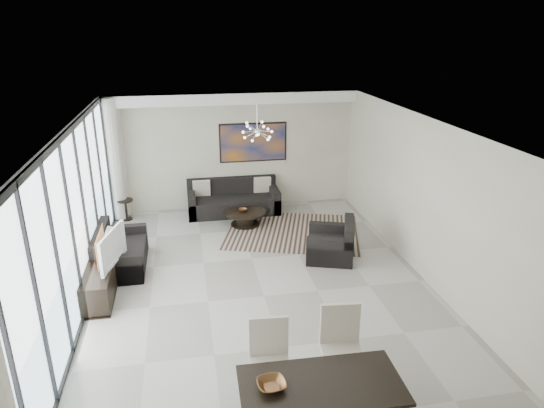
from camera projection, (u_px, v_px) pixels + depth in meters
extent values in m
cube|color=#A8A39B|center=(264.00, 296.00, 8.35)|extent=(6.00, 9.00, 0.02)
cube|color=white|center=(263.00, 131.00, 7.34)|extent=(6.00, 9.00, 0.02)
cube|color=beige|center=(233.00, 151.00, 11.98)|extent=(6.00, 0.02, 2.90)
cube|color=beige|center=(434.00, 206.00, 8.36)|extent=(0.02, 9.00, 2.90)
cube|color=silver|center=(70.00, 232.00, 7.34)|extent=(0.01, 8.95, 2.85)
cube|color=black|center=(58.00, 141.00, 6.86)|extent=(0.04, 8.95, 0.10)
cube|color=black|center=(85.00, 312.00, 7.84)|extent=(0.04, 8.95, 0.06)
cube|color=black|center=(10.00, 357.00, 4.58)|extent=(0.04, 0.05, 2.88)
cube|color=black|center=(38.00, 301.00, 5.50)|extent=(0.04, 0.05, 2.88)
cube|color=black|center=(58.00, 262.00, 6.42)|extent=(0.04, 0.05, 2.88)
cube|color=black|center=(73.00, 232.00, 7.34)|extent=(0.04, 0.05, 2.88)
cube|color=black|center=(84.00, 209.00, 8.27)|extent=(0.04, 0.05, 2.88)
cube|color=black|center=(93.00, 190.00, 9.19)|extent=(0.04, 0.05, 2.88)
cube|color=black|center=(101.00, 175.00, 10.11)|extent=(0.04, 0.05, 2.88)
cube|color=black|center=(107.00, 162.00, 11.03)|extent=(0.04, 0.05, 2.88)
cylinder|color=silver|center=(114.00, 160.00, 11.19)|extent=(0.36, 0.36, 2.85)
cube|color=white|center=(233.00, 98.00, 11.35)|extent=(5.98, 0.40, 0.26)
cube|color=#A85D17|center=(253.00, 143.00, 11.98)|extent=(1.68, 0.04, 0.98)
cylinder|color=silver|center=(257.00, 118.00, 9.79)|extent=(0.02, 0.02, 0.55)
sphere|color=silver|center=(257.00, 131.00, 9.89)|extent=(0.12, 0.12, 0.12)
cube|color=black|center=(293.00, 231.00, 10.94)|extent=(3.43, 2.98, 0.01)
cylinder|color=black|center=(245.00, 212.00, 11.21)|extent=(0.96, 0.96, 0.04)
cylinder|color=black|center=(245.00, 219.00, 11.27)|extent=(0.42, 0.42, 0.30)
cylinder|color=black|center=(245.00, 224.00, 11.31)|extent=(0.67, 0.67, 0.03)
imported|color=brown|center=(243.00, 210.00, 11.19)|extent=(0.21, 0.21, 0.07)
cube|color=black|center=(234.00, 205.00, 11.97)|extent=(2.23, 0.91, 0.40)
cube|color=black|center=(232.00, 185.00, 12.17)|extent=(2.23, 0.18, 0.40)
cube|color=black|center=(192.00, 204.00, 11.77)|extent=(0.18, 0.91, 0.59)
cube|color=black|center=(274.00, 199.00, 12.12)|extent=(0.18, 0.91, 0.59)
cube|color=black|center=(122.00, 257.00, 9.31)|extent=(0.88, 1.57, 0.39)
cube|color=black|center=(100.00, 240.00, 9.11)|extent=(0.18, 1.57, 0.39)
cube|color=black|center=(118.00, 270.00, 8.64)|extent=(0.88, 0.18, 0.57)
cube|color=black|center=(125.00, 238.00, 9.92)|extent=(0.88, 0.18, 0.57)
cube|color=black|center=(330.00, 248.00, 9.68)|extent=(1.15, 1.18, 0.40)
cube|color=black|center=(349.00, 231.00, 9.50)|extent=(0.47, 0.95, 0.40)
cube|color=black|center=(331.00, 236.00, 10.00)|extent=(0.91, 0.45, 0.58)
cube|color=black|center=(330.00, 253.00, 9.29)|extent=(0.91, 0.45, 0.58)
cylinder|color=black|center=(125.00, 200.00, 11.45)|extent=(0.37, 0.37, 0.04)
cylinder|color=black|center=(126.00, 210.00, 11.54)|extent=(0.06, 0.06, 0.46)
cylinder|color=black|center=(127.00, 219.00, 11.62)|extent=(0.26, 0.26, 0.03)
cube|color=black|center=(101.00, 279.00, 8.38)|extent=(0.48, 1.71, 0.54)
imported|color=gray|center=(106.00, 248.00, 8.23)|extent=(0.40, 1.06, 0.61)
cube|color=black|center=(321.00, 385.00, 5.27)|extent=(1.81, 0.94, 0.04)
cube|color=black|center=(246.00, 398.00, 5.60)|extent=(0.07, 0.07, 0.71)
cube|color=black|center=(377.00, 383.00, 5.83)|extent=(0.07, 0.07, 0.71)
cube|color=#B9AB99|center=(271.00, 367.00, 5.89)|extent=(0.52, 0.52, 0.06)
cube|color=#B9AB99|center=(269.00, 338.00, 5.99)|extent=(0.49, 0.09, 0.60)
cylinder|color=black|center=(288.00, 394.00, 5.82)|extent=(0.04, 0.04, 0.46)
cylinder|color=black|center=(254.00, 375.00, 6.14)|extent=(0.04, 0.04, 0.46)
cube|color=#B9AB99|center=(343.00, 354.00, 6.09)|extent=(0.56, 0.56, 0.07)
cube|color=#B9AB99|center=(340.00, 325.00, 6.19)|extent=(0.51, 0.11, 0.62)
cylinder|color=black|center=(361.00, 382.00, 6.01)|extent=(0.04, 0.04, 0.48)
cylinder|color=black|center=(323.00, 363.00, 6.35)|extent=(0.04, 0.04, 0.48)
imported|color=brown|center=(272.00, 385.00, 5.19)|extent=(0.34, 0.34, 0.08)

